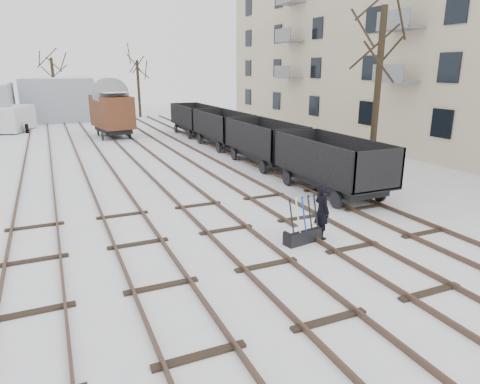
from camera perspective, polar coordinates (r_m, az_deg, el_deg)
The scene contains 15 objects.
ground at distance 12.24m, azimuth 3.53°, elevation -9.81°, with size 120.00×120.00×0.00m, color white.
tracks at distance 24.54m, azimuth -11.36°, elevation 3.39°, with size 13.90×52.00×0.16m.
apartment_block at distance 34.65m, azimuth 23.92°, elevation 19.30°, with size 10.12×45.00×16.10m.
shed_right at distance 49.84m, azimuth -23.14°, elevation 11.30°, with size 7.00×6.00×4.50m.
ground_frame at distance 13.81m, azimuth 8.36°, elevation -5.57°, with size 1.35×0.63×1.49m.
worker at distance 14.06m, azimuth 10.84°, elevation -2.52°, with size 0.67×0.44×1.84m, color black.
freight_wagon_a at distance 19.31m, azimuth 12.04°, elevation 2.56°, with size 2.40×6.01×2.45m.
freight_wagon_b at distance 24.64m, azimuth 3.31°, elevation 5.79°, with size 2.40×6.01×2.45m.
freight_wagon_c at distance 30.40m, azimuth -2.26°, elevation 7.77°, with size 2.40×6.01×2.45m.
freight_wagon_d at distance 36.36m, azimuth -6.07°, elevation 9.07°, with size 2.40×6.01×2.45m.
box_van_wagon at distance 36.33m, azimuth -16.74°, elevation 10.34°, with size 3.22×5.08×3.62m.
panel_van at distance 43.10m, azimuth -27.96°, elevation 8.67°, with size 3.60×5.39×2.19m.
tree_near at distance 21.23m, azimuth 17.77°, elevation 11.79°, with size 0.30×0.30×8.04m, color black.
tree_far_left at distance 49.34m, azimuth -23.47°, elevation 12.36°, with size 0.30×0.30×6.44m, color black.
tree_far_right at distance 50.75m, azimuth -13.36°, elevation 13.19°, with size 0.30×0.30×6.24m, color black.
Camera 1 is at (-5.15, -9.73, 5.35)m, focal length 32.00 mm.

